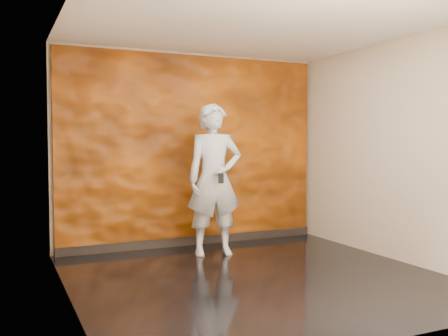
# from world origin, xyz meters

# --- Properties ---
(room) EXTENTS (4.02, 4.02, 2.81)m
(room) POSITION_xyz_m (0.00, 0.00, 1.40)
(room) COLOR black
(room) RESTS_ON ground
(feature_wall) EXTENTS (3.90, 0.06, 2.75)m
(feature_wall) POSITION_xyz_m (0.00, 1.96, 1.38)
(feature_wall) COLOR #C05709
(feature_wall) RESTS_ON ground
(baseboard) EXTENTS (3.90, 0.04, 0.12)m
(baseboard) POSITION_xyz_m (0.00, 1.92, 0.06)
(baseboard) COLOR black
(baseboard) RESTS_ON ground
(man) EXTENTS (0.80, 0.59, 2.01)m
(man) POSITION_xyz_m (0.02, 1.22, 1.01)
(man) COLOR #9B9FAB
(man) RESTS_ON ground
(phone) EXTENTS (0.07, 0.02, 0.13)m
(phone) POSITION_xyz_m (-0.02, 0.92, 1.04)
(phone) COLOR black
(phone) RESTS_ON man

